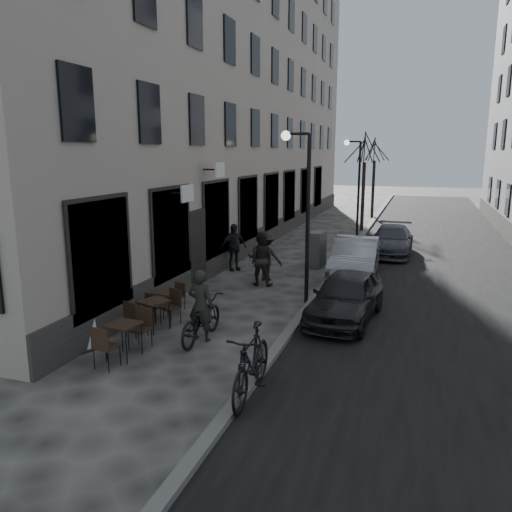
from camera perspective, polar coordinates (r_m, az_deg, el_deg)
The scene contains 22 objects.
ground at distance 9.94m, azimuth -2.21°, elevation -15.07°, with size 120.00×120.00×0.00m, color #33312E.
road at distance 24.71m, azimuth 19.72°, elevation 0.66°, with size 7.30×60.00×0.00m, color black.
kerb at distance 24.87m, azimuth 11.31°, elevation 1.33°, with size 0.25×60.00×0.12m, color #65635E.
building_left at distance 26.65m, azimuth -1.94°, elevation 19.39°, with size 4.00×35.00×16.00m, color #A6998C.
streetlamp_near at distance 14.73m, azimuth 5.34°, elevation 6.58°, with size 0.90×0.28×5.09m.
streetlamp_far at distance 26.53m, azimuth 11.33°, elevation 8.73°, with size 0.90×0.28×5.09m.
tree_near at distance 29.47m, azimuth 12.35°, elevation 11.90°, with size 2.40×2.40×5.70m.
tree_far at distance 35.44m, azimuth 13.44°, elevation 11.80°, with size 2.40×2.40×5.70m.
bistro_set_a at distance 11.54m, azimuth -14.86°, elevation -8.93°, with size 0.70×1.62×0.94m.
bistro_set_b at distance 13.08m, azimuth -11.59°, elevation -6.31°, with size 0.91×1.62×0.93m.
bistro_set_c at distance 14.20m, azimuth -10.24°, elevation -5.09°, with size 0.63×1.39×0.80m.
sign_board at distance 12.25m, azimuth -18.93°, elevation -8.36°, with size 0.54×0.64×0.99m.
utility_cabinet at distance 19.92m, azimuth 6.99°, elevation 0.77°, with size 0.51×0.93×1.40m, color #58595A.
bicycle at distance 12.21m, azimuth -6.31°, elevation -7.14°, with size 0.72×2.06×1.08m, color black.
cyclist_rider at distance 12.11m, azimuth -6.35°, elevation -5.61°, with size 0.64×0.42×1.77m, color black.
pedestrian_near at distance 16.99m, azimuth 0.50°, elevation -0.28°, with size 0.90×0.70×1.86m, color black.
pedestrian_mid at distance 17.63m, azimuth 1.22°, elevation -0.05°, with size 1.12×0.64×1.73m, color black.
pedestrian_far at distance 19.14m, azimuth -2.59°, elevation 1.02°, with size 1.06×0.44×1.81m, color black.
car_near at distance 13.73m, azimuth 10.22°, elevation -4.58°, with size 1.56×3.88×1.32m, color black.
car_mid at distance 18.24m, azimuth 11.24°, elevation -0.31°, with size 1.54×4.43×1.46m, color #94989C.
car_far at distance 22.97m, azimuth 15.20°, elevation 1.74°, with size 1.78×4.37×1.27m, color #3C3E47.
moped at distance 9.43m, azimuth -0.52°, elevation -12.13°, with size 0.63×2.22×1.34m, color black.
Camera 1 is at (3.15, -8.29, 4.50)m, focal length 35.00 mm.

